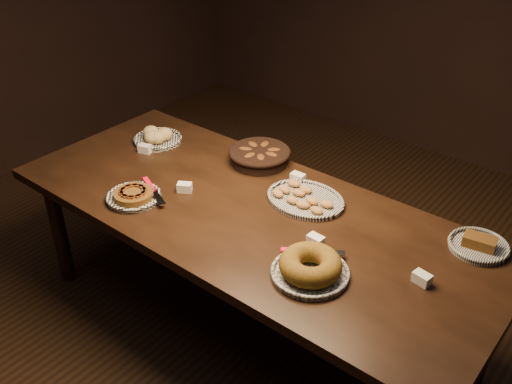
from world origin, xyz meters
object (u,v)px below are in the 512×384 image
Objects in this scene: madeleine_platter at (304,199)px; bundt_cake_plate at (310,267)px; apple_tart_plate at (134,196)px; buffet_table at (249,222)px.

bundt_cake_plate reaches higher than madeleine_platter.
apple_tart_plate is 0.98m from bundt_cake_plate.
bundt_cake_plate is (0.97, 0.07, 0.02)m from apple_tart_plate.
apple_tart_plate is 0.89× the size of bundt_cake_plate.
madeleine_platter reaches higher than buffet_table.
madeleine_platter is at bearing 116.89° from bundt_cake_plate.
madeleine_platter is (0.65, 0.50, -0.00)m from apple_tart_plate.
buffet_table is 0.57m from apple_tart_plate.
bundt_cake_plate is (0.49, -0.21, 0.12)m from buffet_table.
apple_tart_plate is 0.82m from madeleine_platter.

